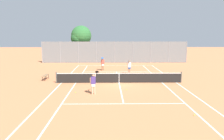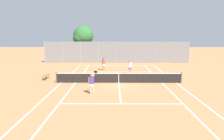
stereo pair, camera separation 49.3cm
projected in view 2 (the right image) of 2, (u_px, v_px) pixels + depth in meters
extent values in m
plane|color=#CC7A4C|center=(119.00, 83.00, 20.82)|extent=(120.00, 120.00, 0.00)
cube|color=silver|center=(117.00, 65.00, 32.57)|extent=(11.00, 0.10, 0.01)
cube|color=silver|center=(61.00, 83.00, 20.86)|extent=(0.10, 23.80, 0.01)
cube|color=silver|center=(176.00, 83.00, 20.79)|extent=(0.10, 23.80, 0.01)
cube|color=silver|center=(76.00, 83.00, 20.85)|extent=(0.10, 23.80, 0.01)
cube|color=silver|center=(162.00, 83.00, 20.79)|extent=(0.10, 23.80, 0.01)
cube|color=silver|center=(121.00, 104.00, 14.50)|extent=(8.26, 0.10, 0.01)
cube|color=silver|center=(117.00, 72.00, 27.14)|extent=(8.26, 0.10, 0.01)
cube|color=silver|center=(119.00, 83.00, 20.82)|extent=(0.10, 12.80, 0.01)
cylinder|color=#474C47|center=(56.00, 77.00, 20.78)|extent=(0.10, 0.10, 1.07)
cylinder|color=#474C47|center=(181.00, 77.00, 20.70)|extent=(0.10, 0.10, 1.07)
cube|color=black|center=(119.00, 78.00, 20.75)|extent=(11.90, 0.02, 0.89)
cube|color=white|center=(119.00, 73.00, 20.67)|extent=(11.90, 0.03, 0.06)
cube|color=white|center=(119.00, 78.00, 20.75)|extent=(0.05, 0.03, 0.89)
cylinder|color=#D8A884|center=(91.00, 89.00, 16.83)|extent=(0.13, 0.13, 0.82)
cylinder|color=#D8A884|center=(93.00, 89.00, 16.83)|extent=(0.13, 0.13, 0.82)
cube|color=white|center=(92.00, 85.00, 16.77)|extent=(0.28, 0.18, 0.24)
cube|color=#4C388C|center=(92.00, 80.00, 16.72)|extent=(0.34, 0.20, 0.56)
sphere|color=#D8A884|center=(92.00, 75.00, 16.65)|extent=(0.22, 0.22, 0.22)
cylinder|color=black|center=(92.00, 74.00, 16.64)|extent=(0.23, 0.23, 0.02)
cylinder|color=#D8A884|center=(89.00, 81.00, 16.73)|extent=(0.08, 0.08, 0.52)
cylinder|color=#D8A884|center=(94.00, 76.00, 16.81)|extent=(0.08, 0.46, 0.35)
cylinder|color=black|center=(95.00, 73.00, 17.04)|extent=(0.03, 0.25, 0.22)
cylinder|color=black|center=(96.00, 72.00, 17.14)|extent=(0.28, 0.20, 0.23)
cylinder|color=#936B4C|center=(104.00, 67.00, 28.08)|extent=(0.13, 0.13, 0.82)
cylinder|color=#936B4C|center=(103.00, 67.00, 28.00)|extent=(0.13, 0.13, 0.82)
cube|color=white|center=(104.00, 65.00, 27.98)|extent=(0.33, 0.29, 0.24)
cube|color=#D84C3F|center=(104.00, 62.00, 27.93)|extent=(0.39, 0.33, 0.56)
sphere|color=#936B4C|center=(104.00, 59.00, 27.86)|extent=(0.22, 0.22, 0.22)
cylinder|color=black|center=(104.00, 58.00, 27.85)|extent=(0.23, 0.23, 0.02)
cylinder|color=#936B4C|center=(105.00, 62.00, 28.03)|extent=(0.08, 0.08, 0.52)
cylinder|color=#936B4C|center=(103.00, 60.00, 27.70)|extent=(0.28, 0.44, 0.35)
cylinder|color=#1E4C99|center=(103.00, 59.00, 27.39)|extent=(0.14, 0.24, 0.22)
cylinder|color=#1E4C99|center=(103.00, 58.00, 27.26)|extent=(0.34, 0.30, 0.23)
cylinder|color=tan|center=(131.00, 71.00, 25.32)|extent=(0.13, 0.13, 0.82)
cylinder|color=tan|center=(129.00, 71.00, 25.27)|extent=(0.13, 0.13, 0.82)
cube|color=#334C8C|center=(130.00, 68.00, 25.24)|extent=(0.32, 0.26, 0.24)
cube|color=white|center=(130.00, 65.00, 25.18)|extent=(0.39, 0.30, 0.56)
sphere|color=tan|center=(130.00, 62.00, 25.12)|extent=(0.22, 0.22, 0.22)
cylinder|color=black|center=(130.00, 61.00, 25.11)|extent=(0.23, 0.23, 0.02)
cylinder|color=tan|center=(132.00, 65.00, 25.26)|extent=(0.08, 0.08, 0.52)
cylinder|color=tan|center=(129.00, 63.00, 24.97)|extent=(0.22, 0.46, 0.35)
sphere|color=#D1DB33|center=(125.00, 90.00, 18.06)|extent=(0.07, 0.07, 0.07)
sphere|color=#D1DB33|center=(191.00, 116.00, 12.29)|extent=(0.07, 0.07, 0.07)
sphere|color=#D1DB33|center=(74.00, 92.00, 17.32)|extent=(0.07, 0.07, 0.07)
sphere|color=#D1DB33|center=(104.00, 69.00, 29.42)|extent=(0.07, 0.07, 0.07)
cube|color=olive|center=(46.00, 75.00, 22.41)|extent=(0.36, 1.50, 0.05)
cylinder|color=#262626|center=(49.00, 76.00, 23.08)|extent=(0.05, 0.05, 0.41)
cylinder|color=#262626|center=(45.00, 79.00, 21.82)|extent=(0.05, 0.05, 0.41)
cylinder|color=#262626|center=(47.00, 76.00, 23.08)|extent=(0.05, 0.05, 0.41)
cylinder|color=#262626|center=(43.00, 79.00, 21.82)|extent=(0.05, 0.05, 0.41)
cylinder|color=gray|center=(44.00, 52.00, 35.56)|extent=(0.08, 0.08, 3.47)
cylinder|color=gray|center=(62.00, 52.00, 35.54)|extent=(0.08, 0.08, 3.47)
cylinder|color=gray|center=(80.00, 52.00, 35.52)|extent=(0.08, 0.08, 3.47)
cylinder|color=gray|center=(98.00, 52.00, 35.50)|extent=(0.08, 0.08, 3.47)
cylinder|color=gray|center=(117.00, 52.00, 35.48)|extent=(0.08, 0.08, 3.47)
cylinder|color=gray|center=(135.00, 52.00, 35.46)|extent=(0.08, 0.08, 3.47)
cylinder|color=gray|center=(153.00, 52.00, 35.44)|extent=(0.08, 0.08, 3.47)
cylinder|color=gray|center=(171.00, 52.00, 35.43)|extent=(0.08, 0.08, 3.47)
cylinder|color=gray|center=(189.00, 52.00, 35.41)|extent=(0.08, 0.08, 3.47)
cube|color=slate|center=(117.00, 52.00, 35.48)|extent=(23.57, 0.02, 3.43)
cylinder|color=brown|center=(84.00, 52.00, 37.55)|extent=(0.31, 0.31, 3.17)
sphere|color=#2D6B33|center=(83.00, 36.00, 37.10)|extent=(3.42, 3.42, 3.42)
sphere|color=#2D6B33|center=(80.00, 38.00, 36.83)|extent=(2.49, 2.49, 2.49)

